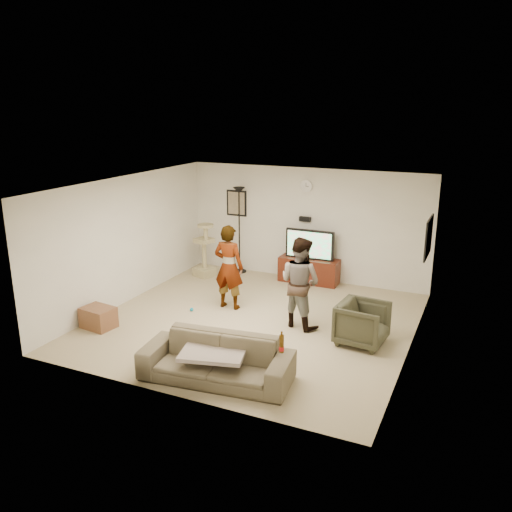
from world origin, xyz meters
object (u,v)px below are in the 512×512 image
at_px(person_right, 300,282).
at_px(floor_lamp, 239,230).
at_px(tv, 310,244).
at_px(tv_stand, 309,270).
at_px(person_left, 229,267).
at_px(cat_tree, 204,250).
at_px(beer_bottle, 282,344).
at_px(side_table, 98,318).
at_px(armchair, 362,323).
at_px(sofa, 216,359).

bearing_deg(person_right, floor_lamp, -27.29).
xyz_separation_m(tv, floor_lamp, (-1.73, 0.04, 0.13)).
distance_m(tv_stand, person_left, 2.33).
distance_m(cat_tree, beer_bottle, 5.36).
distance_m(cat_tree, side_table, 3.34).
xyz_separation_m(tv_stand, side_table, (-2.59, -3.88, -0.09)).
xyz_separation_m(cat_tree, beer_bottle, (3.51, -4.05, 0.13)).
height_order(tv_stand, floor_lamp, floor_lamp).
bearing_deg(tv, armchair, -55.15).
relative_size(tv, person_left, 0.66).
bearing_deg(cat_tree, person_left, -46.83).
relative_size(person_right, beer_bottle, 6.51).
bearing_deg(armchair, side_table, 111.61).
relative_size(cat_tree, armchair, 1.60).
bearing_deg(person_right, beer_bottle, 121.85).
bearing_deg(person_left, tv, -113.78).
bearing_deg(tv_stand, tv, 0.00).
bearing_deg(armchair, floor_lamp, 58.62).
xyz_separation_m(floor_lamp, beer_bottle, (2.92, -4.67, -0.25)).
relative_size(tv_stand, floor_lamp, 0.66).
xyz_separation_m(tv, side_table, (-2.59, -3.88, -0.68)).
xyz_separation_m(floor_lamp, armchair, (3.54, -2.64, -0.65)).
bearing_deg(sofa, tv, 85.56).
distance_m(floor_lamp, person_left, 2.27).
bearing_deg(sofa, person_left, 106.72).
relative_size(cat_tree, person_right, 0.77).
bearing_deg(tv, sofa, -87.64).
bearing_deg(armchair, sofa, 146.78).
distance_m(tv, side_table, 4.71).
distance_m(person_right, armchair, 1.30).
bearing_deg(sofa, floor_lamp, 105.61).
bearing_deg(tv, beer_bottle, -75.64).
relative_size(cat_tree, beer_bottle, 4.98).
relative_size(person_left, armchair, 2.11).
bearing_deg(floor_lamp, beer_bottle, -57.99).
bearing_deg(floor_lamp, tv, -1.49).
xyz_separation_m(beer_bottle, side_table, (-3.77, 0.74, -0.57)).
bearing_deg(armchair, beer_bottle, 168.25).
bearing_deg(person_right, tv_stand, -57.20).
height_order(cat_tree, armchair, cat_tree).
bearing_deg(armchair, tv, 40.17).
bearing_deg(side_table, sofa, -15.00).
bearing_deg(tv, side_table, -123.70).
bearing_deg(cat_tree, beer_bottle, -49.11).
xyz_separation_m(tv_stand, armchair, (1.81, -2.59, 0.08)).
bearing_deg(floor_lamp, tv_stand, -1.49).
height_order(cat_tree, person_right, person_right).
distance_m(floor_lamp, beer_bottle, 5.51).
bearing_deg(tv_stand, floor_lamp, 178.51).
distance_m(beer_bottle, armchair, 2.16).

